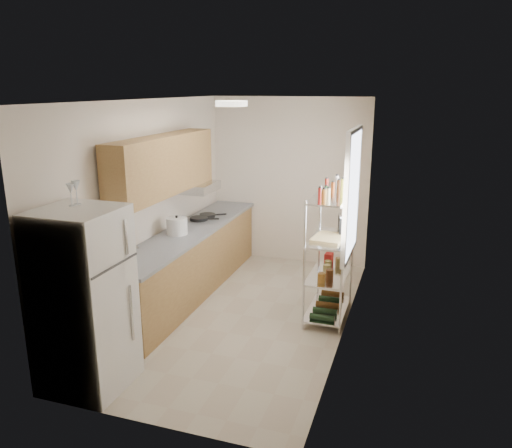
{
  "coord_description": "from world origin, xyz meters",
  "views": [
    {
      "loc": [
        1.93,
        -5.33,
        2.74
      ],
      "look_at": [
        0.09,
        0.25,
        1.12
      ],
      "focal_mm": 35.0,
      "sensor_mm": 36.0,
      "label": 1
    }
  ],
  "objects_px": {
    "refrigerator": "(85,300)",
    "frying_pan_large": "(199,219)",
    "cutting_board": "(329,238)",
    "rice_cooker": "(177,226)",
    "espresso_machine": "(345,225)"
  },
  "relations": [
    {
      "from": "frying_pan_large",
      "to": "espresso_machine",
      "type": "relative_size",
      "value": 1.03
    },
    {
      "from": "rice_cooker",
      "to": "cutting_board",
      "type": "xyz_separation_m",
      "value": [
        1.96,
        0.04,
        0.02
      ]
    },
    {
      "from": "espresso_machine",
      "to": "rice_cooker",
      "type": "bearing_deg",
      "value": 173.18
    },
    {
      "from": "rice_cooker",
      "to": "espresso_machine",
      "type": "xyz_separation_m",
      "value": [
        2.11,
        0.27,
        0.13
      ]
    },
    {
      "from": "refrigerator",
      "to": "frying_pan_large",
      "type": "distance_m",
      "value": 2.78
    },
    {
      "from": "refrigerator",
      "to": "frying_pan_large",
      "type": "bearing_deg",
      "value": 92.55
    },
    {
      "from": "frying_pan_large",
      "to": "refrigerator",
      "type": "bearing_deg",
      "value": -103.64
    },
    {
      "from": "refrigerator",
      "to": "rice_cooker",
      "type": "bearing_deg",
      "value": 92.81
    },
    {
      "from": "frying_pan_large",
      "to": "espresso_machine",
      "type": "xyz_separation_m",
      "value": [
        2.13,
        -0.45,
        0.21
      ]
    },
    {
      "from": "refrigerator",
      "to": "cutting_board",
      "type": "bearing_deg",
      "value": 48.31
    },
    {
      "from": "refrigerator",
      "to": "frying_pan_large",
      "type": "height_order",
      "value": "refrigerator"
    },
    {
      "from": "rice_cooker",
      "to": "frying_pan_large",
      "type": "relative_size",
      "value": 1.06
    },
    {
      "from": "frying_pan_large",
      "to": "rice_cooker",
      "type": "bearing_deg",
      "value": -104.4
    },
    {
      "from": "refrigerator",
      "to": "cutting_board",
      "type": "xyz_separation_m",
      "value": [
        1.86,
        2.09,
        0.17
      ]
    },
    {
      "from": "refrigerator",
      "to": "cutting_board",
      "type": "height_order",
      "value": "refrigerator"
    }
  ]
}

